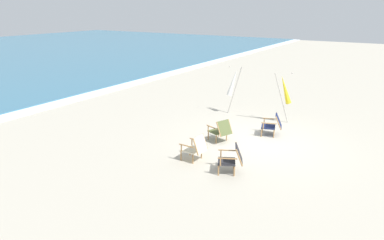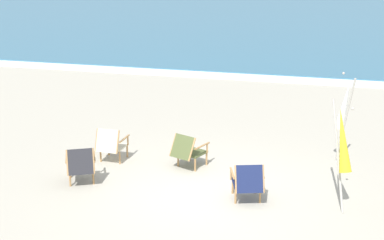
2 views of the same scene
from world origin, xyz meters
The scene contains 8 objects.
ground_plane centered at (0.00, 0.00, 0.00)m, with size 80.00×80.00×0.00m, color #B7AF9E.
surf_band centered at (0.00, 10.14, 0.03)m, with size 80.00×1.10×0.06m, color white.
beach_chair_far_center centered at (-2.56, -0.19, 0.43)m, with size 0.82×0.87×0.81m.
beach_chair_front_right centered at (-2.43, 1.08, 0.43)m, with size 0.61×0.70×0.82m.
beach_chair_back_right centered at (-0.65, 1.16, 0.42)m, with size 0.81×0.90×0.79m.
beach_chair_front_left centered at (0.86, -0.16, 0.43)m, with size 0.76×0.85×0.80m.
umbrella_furled_white centered at (2.59, 2.28, 1.35)m, with size 0.42×0.61×2.07m.
umbrella_furled_yellow centered at (2.52, 0.01, 1.33)m, with size 0.48×0.71×2.03m.
Camera 1 is at (-10.49, -3.84, 4.39)m, focal length 32.00 mm.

